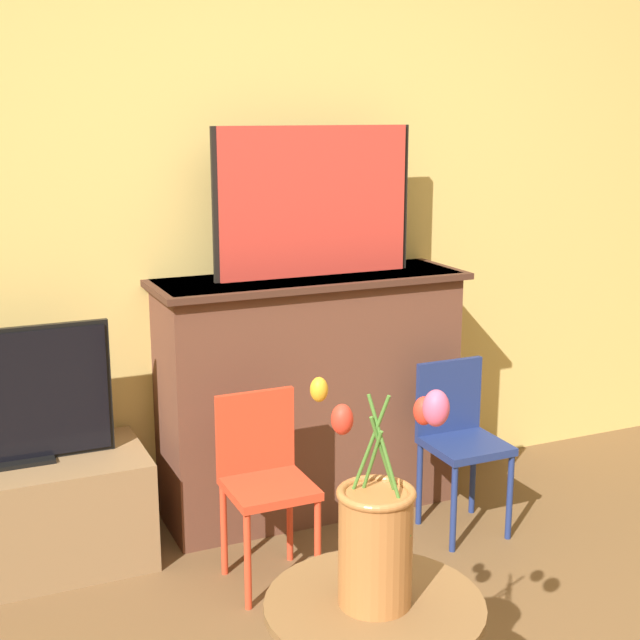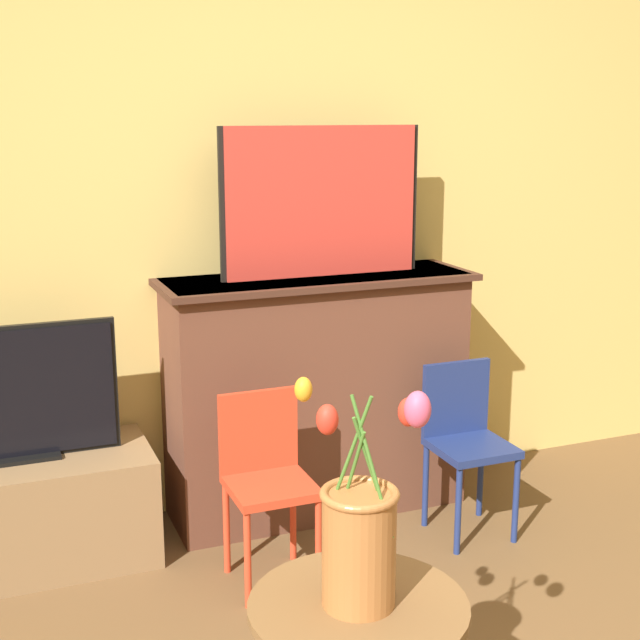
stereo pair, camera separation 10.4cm
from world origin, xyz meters
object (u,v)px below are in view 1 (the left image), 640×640
(painting, at_px, (314,202))
(chair_blue, at_px, (459,433))
(vase_tulips, at_px, (377,533))
(tv_monitor, at_px, (9,399))
(chair_red, at_px, (264,473))

(painting, distance_m, chair_blue, 1.07)
(painting, relative_size, vase_tulips, 1.62)
(chair_blue, relative_size, vase_tulips, 1.31)
(painting, bearing_deg, chair_blue, -42.86)
(chair_blue, height_order, vase_tulips, vase_tulips)
(vase_tulips, bearing_deg, tv_monitor, 111.68)
(chair_red, distance_m, vase_tulips, 1.21)
(chair_blue, bearing_deg, tv_monitor, 167.80)
(tv_monitor, height_order, chair_blue, tv_monitor)
(chair_red, relative_size, chair_blue, 1.00)
(chair_blue, distance_m, vase_tulips, 1.61)
(painting, bearing_deg, vase_tulips, -109.21)
(chair_blue, bearing_deg, painting, 137.14)
(painting, bearing_deg, tv_monitor, -177.33)
(painting, distance_m, tv_monitor, 1.34)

